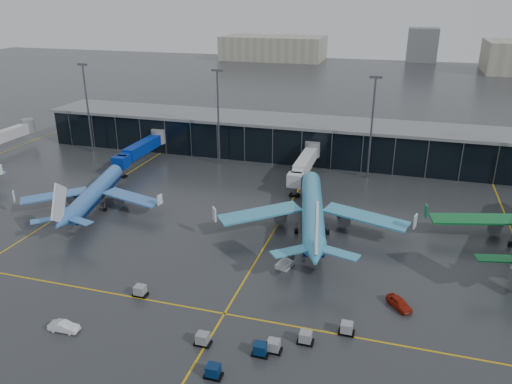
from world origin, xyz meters
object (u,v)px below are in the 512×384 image
(airliner_klm_near, at_px, (313,198))
(mobile_airstair, at_px, (285,263))
(service_van_red, at_px, (399,303))
(baggage_carts, at_px, (247,336))
(service_van_white, at_px, (64,327))
(airliner_arkefly, at_px, (94,183))

(airliner_klm_near, relative_size, mobile_airstair, 12.07)
(airliner_klm_near, height_order, service_van_red, airliner_klm_near)
(baggage_carts, bearing_deg, service_van_red, 35.60)
(service_van_red, distance_m, service_van_white, 48.21)
(service_van_red, relative_size, service_van_white, 1.07)
(airliner_arkefly, bearing_deg, mobile_airstair, -28.96)
(mobile_airstair, height_order, service_van_red, mobile_airstair)
(airliner_arkefly, relative_size, service_van_white, 8.48)
(airliner_arkefly, bearing_deg, airliner_klm_near, -9.54)
(airliner_arkefly, bearing_deg, service_van_white, -75.47)
(service_van_red, xyz_separation_m, service_van_white, (-44.31, -18.99, -0.08))
(mobile_airstair, height_order, service_van_white, mobile_airstair)
(mobile_airstair, distance_m, service_van_white, 36.07)
(airliner_arkefly, height_order, service_van_red, airliner_arkefly)
(airliner_klm_near, distance_m, baggage_carts, 37.03)
(airliner_arkefly, relative_size, airliner_klm_near, 0.84)
(airliner_klm_near, bearing_deg, service_van_white, -134.47)
(service_van_white, bearing_deg, baggage_carts, -82.03)
(airliner_klm_near, xyz_separation_m, baggage_carts, (-1.91, -36.50, -6.00))
(baggage_carts, xyz_separation_m, mobile_airstair, (0.24, 20.66, 0.01))
(service_van_red, bearing_deg, service_van_white, 163.64)
(service_van_red, bearing_deg, airliner_klm_near, 88.03)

